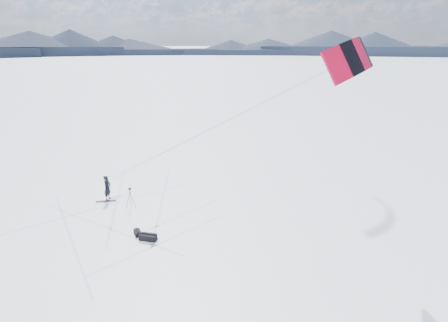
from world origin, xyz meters
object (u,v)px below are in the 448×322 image
Objects in this scene: snowkiter at (109,199)px; gear_bag_b at (138,233)px; gear_bag_a at (148,237)px; snowboard at (106,201)px; tripod at (130,195)px.

snowkiter is 2.29× the size of gear_bag_b.
snowkiter is at bearing 138.56° from gear_bag_a.
gear_bag_a is at bearing -132.88° from snowkiter.
gear_bag_b reaches higher than snowboard.
tripod reaches higher than gear_bag_b.
tripod reaches higher than gear_bag_a.
snowkiter is at bearing 162.31° from tripod.
snowkiter is at bearing -172.48° from gear_bag_b.
snowboard is 2.45m from tripod.
tripod reaches higher than snowboard.
gear_bag_a is (6.29, -2.85, 0.19)m from snowkiter.
snowkiter is 6.03m from gear_bag_b.
snowkiter is 0.35m from snowboard.
snowboard is 0.95× the size of tripod.
gear_bag_a reaches higher than gear_bag_b.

